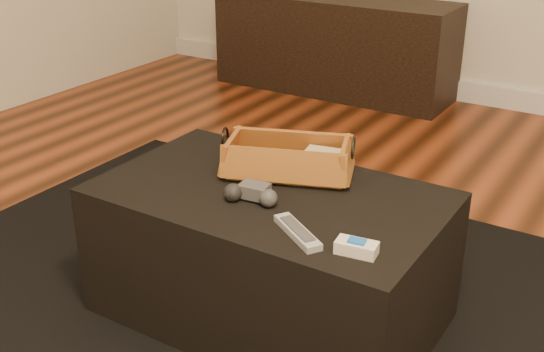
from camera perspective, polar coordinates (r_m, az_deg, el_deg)
The scene contains 10 objects.
baseboard at distance 4.23m, azimuth 19.47°, elevation 6.07°, with size 5.00×0.04×0.12m, color white.
media_cabinet at distance 4.31m, azimuth 5.22°, elevation 10.86°, with size 1.48×0.45×0.58m, color black.
area_rug at distance 2.15m, azimuth -0.90°, elevation -12.04°, with size 2.60×2.00×0.01m, color black.
ottoman at distance 2.07m, azimuth -0.18°, elevation -6.52°, with size 1.00×0.60×0.42m, color black.
tv_remote at distance 2.06m, azimuth 0.72°, elevation 0.68°, with size 0.21×0.05×0.02m, color black.
cloth_bundle at distance 2.08m, azimuth 4.28°, elevation 1.36°, with size 0.11×0.07×0.06m, color tan.
wicker_basket at distance 2.06m, azimuth 1.33°, elevation 1.35°, with size 0.43×0.33×0.14m.
game_controller at distance 1.90m, azimuth -1.68°, elevation -1.47°, with size 0.16×0.10×0.05m.
silver_remote at distance 1.73m, azimuth 2.14°, elevation -4.69°, with size 0.18×0.14×0.02m.
cream_gadget at distance 1.66m, azimuth 7.09°, elevation -5.95°, with size 0.11×0.06×0.04m.
Camera 1 is at (0.83, -1.23, 1.28)m, focal length 45.00 mm.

